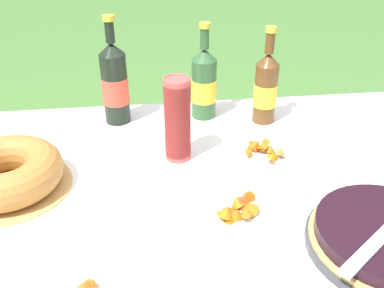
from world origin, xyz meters
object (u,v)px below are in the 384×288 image
at_px(cup_stack, 178,120).
at_px(cider_bottle_green, 204,84).
at_px(cider_bottle_amber, 266,88).
at_px(snack_plate_near, 237,209).
at_px(juice_bottle_red, 115,84).
at_px(snack_plate_right, 263,153).
at_px(bundt_cake, 7,173).

relative_size(cup_stack, cider_bottle_green, 0.77).
bearing_deg(cider_bottle_green, cider_bottle_amber, -17.02).
distance_m(cup_stack, snack_plate_near, 0.30).
height_order(juice_bottle_red, snack_plate_near, juice_bottle_red).
bearing_deg(snack_plate_near, cider_bottle_green, 90.77).
distance_m(cup_stack, juice_bottle_red, 0.30).
bearing_deg(snack_plate_near, snack_plate_right, 61.74).
bearing_deg(cup_stack, snack_plate_near, -66.07).
xyz_separation_m(cup_stack, cider_bottle_green, (0.11, 0.25, -0.00)).
xyz_separation_m(bundt_cake, juice_bottle_red, (0.26, 0.35, 0.08)).
xyz_separation_m(cup_stack, cider_bottle_amber, (0.30, 0.19, -0.00)).
bearing_deg(juice_bottle_red, cup_stack, -54.72).
distance_m(bundt_cake, cider_bottle_amber, 0.79).
xyz_separation_m(cider_bottle_green, juice_bottle_red, (-0.28, -0.00, 0.01)).
bearing_deg(bundt_cake, cup_stack, 12.46).
height_order(cider_bottle_amber, snack_plate_right, cider_bottle_amber).
bearing_deg(bundt_cake, juice_bottle_red, 52.74).
bearing_deg(snack_plate_right, cider_bottle_green, 115.54).
xyz_separation_m(cider_bottle_green, snack_plate_right, (0.13, -0.28, -0.10)).
relative_size(juice_bottle_red, snack_plate_near, 1.74).
height_order(snack_plate_near, snack_plate_right, snack_plate_right).
xyz_separation_m(cup_stack, snack_plate_right, (0.24, -0.03, -0.11)).
xyz_separation_m(cider_bottle_green, cider_bottle_amber, (0.19, -0.06, -0.00)).
bearing_deg(snack_plate_near, cider_bottle_amber, 67.99).
relative_size(cider_bottle_green, juice_bottle_red, 0.91).
height_order(bundt_cake, cider_bottle_amber, cider_bottle_amber).
bearing_deg(juice_bottle_red, snack_plate_near, -60.21).
distance_m(cider_bottle_green, cider_bottle_amber, 0.20).
distance_m(bundt_cake, snack_plate_near, 0.58).
relative_size(bundt_cake, snack_plate_near, 1.56).
distance_m(cider_bottle_green, snack_plate_near, 0.52).
bearing_deg(cider_bottle_amber, snack_plate_right, -104.68).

